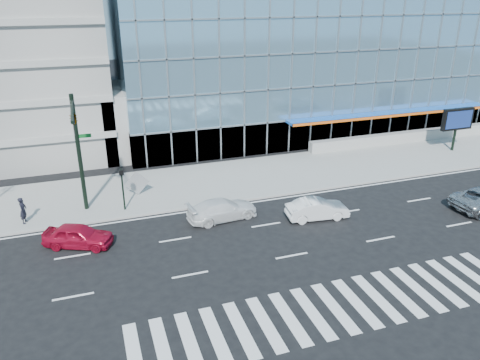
% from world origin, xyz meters
% --- Properties ---
extents(ground, '(160.00, 160.00, 0.00)m').
position_xyz_m(ground, '(0.00, 0.00, 0.00)').
color(ground, black).
rests_on(ground, ground).
extents(sidewalk, '(120.00, 8.00, 0.15)m').
position_xyz_m(sidewalk, '(0.00, 8.00, 0.07)').
color(sidewalk, gray).
rests_on(sidewalk, ground).
extents(theatre_building, '(42.00, 26.00, 15.00)m').
position_xyz_m(theatre_building, '(14.00, 26.00, 7.50)').
color(theatre_building, '#75A5C3').
rests_on(theatre_building, ground).
extents(ramp_block, '(6.00, 8.00, 6.00)m').
position_xyz_m(ramp_block, '(-6.00, 18.00, 3.00)').
color(ramp_block, gray).
rests_on(ramp_block, ground).
extents(retaining_wall, '(30.00, 0.80, 1.00)m').
position_xyz_m(retaining_wall, '(24.00, 11.60, 0.65)').
color(retaining_wall, gray).
rests_on(retaining_wall, sidewalk).
extents(traffic_signal, '(1.14, 5.74, 8.00)m').
position_xyz_m(traffic_signal, '(-11.00, 4.57, 6.16)').
color(traffic_signal, black).
rests_on(traffic_signal, sidewalk).
extents(ped_signal_post, '(0.30, 0.33, 3.00)m').
position_xyz_m(ped_signal_post, '(-8.50, 4.94, 2.14)').
color(ped_signal_post, black).
rests_on(ped_signal_post, sidewalk).
extents(marquee_sign, '(3.20, 0.43, 4.00)m').
position_xyz_m(marquee_sign, '(22.00, 7.99, 3.07)').
color(marquee_sign, black).
rests_on(marquee_sign, sidewalk).
extents(white_suv, '(4.97, 2.52, 1.38)m').
position_xyz_m(white_suv, '(-2.44, 1.76, 0.69)').
color(white_suv, white).
rests_on(white_suv, ground).
extents(white_sedan, '(4.29, 1.89, 1.37)m').
position_xyz_m(white_sedan, '(3.56, -0.22, 0.69)').
color(white_sedan, silver).
rests_on(white_sedan, ground).
extents(red_sedan, '(4.38, 3.11, 1.38)m').
position_xyz_m(red_sedan, '(-11.59, 1.12, 0.69)').
color(red_sedan, '#A60C28').
rests_on(red_sedan, ground).
extents(pedestrian, '(0.57, 0.73, 1.78)m').
position_xyz_m(pedestrian, '(-14.86, 5.07, 1.04)').
color(pedestrian, black).
rests_on(pedestrian, sidewalk).
extents(tilted_panel, '(1.84, 0.07, 1.84)m').
position_xyz_m(tilted_panel, '(-7.34, 7.21, 1.07)').
color(tilted_panel, gray).
rests_on(tilted_panel, sidewalk).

